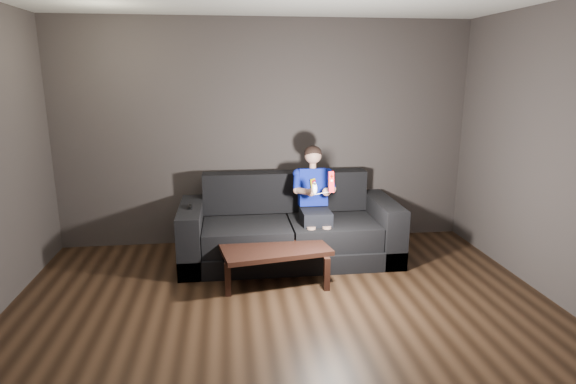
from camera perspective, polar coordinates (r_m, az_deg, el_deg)
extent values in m
plane|color=black|center=(3.93, 0.68, -17.76)|extent=(5.00, 5.00, 0.00)
cube|color=#413A38|center=(5.88, -2.63, 6.92)|extent=(5.00, 0.04, 2.70)
cube|color=black|center=(5.52, 0.15, -6.88)|extent=(2.42, 1.04, 0.21)
cube|color=black|center=(5.30, -4.90, -5.18)|extent=(0.95, 0.74, 0.25)
cube|color=black|center=(5.42, 5.39, -4.76)|extent=(0.95, 0.74, 0.25)
cube|color=black|center=(5.73, -0.35, 0.10)|extent=(1.93, 0.24, 0.47)
cube|color=black|center=(5.42, -11.36, -5.03)|extent=(0.24, 1.04, 0.66)
cube|color=black|center=(5.68, 11.12, -4.14)|extent=(0.24, 1.04, 0.66)
cube|color=black|center=(5.30, 3.28, -2.89)|extent=(0.31, 0.40, 0.15)
cube|color=#012A8E|center=(5.43, 2.93, 0.61)|extent=(0.31, 0.22, 0.44)
cube|color=#FFDE03|center=(5.33, 3.10, 1.05)|extent=(0.10, 0.10, 0.10)
cube|color=#BF0021|center=(5.32, 3.11, 1.04)|extent=(0.06, 0.06, 0.07)
cylinder|color=tan|center=(5.38, 2.96, 3.11)|extent=(0.07, 0.07, 0.06)
sphere|color=tan|center=(5.36, 2.97, 4.38)|extent=(0.19, 0.19, 0.19)
ellipsoid|color=black|center=(5.36, 2.96, 4.62)|extent=(0.20, 0.20, 0.17)
cylinder|color=#012A8E|center=(5.31, 1.00, 1.21)|extent=(0.08, 0.24, 0.20)
cylinder|color=#012A8E|center=(5.38, 5.10, 1.32)|extent=(0.08, 0.24, 0.20)
cylinder|color=tan|center=(5.17, 1.90, 0.31)|extent=(0.15, 0.25, 0.11)
cylinder|color=tan|center=(5.22, 4.97, 0.40)|extent=(0.15, 0.25, 0.11)
sphere|color=tan|center=(5.09, 2.71, -0.05)|extent=(0.09, 0.09, 0.09)
sphere|color=tan|center=(5.12, 4.56, 0.01)|extent=(0.09, 0.09, 0.09)
cylinder|color=tan|center=(5.16, 2.75, -6.04)|extent=(0.09, 0.09, 0.36)
cylinder|color=tan|center=(5.19, 4.58, -5.95)|extent=(0.09, 0.09, 0.36)
cube|color=red|center=(4.87, 5.13, 1.20)|extent=(0.05, 0.08, 0.22)
cube|color=#6B0D00|center=(4.83, 5.21, 1.84)|extent=(0.03, 0.01, 0.03)
cylinder|color=silver|center=(4.85, 5.19, 0.97)|extent=(0.02, 0.01, 0.02)
ellipsoid|color=silver|center=(4.85, 3.17, 0.48)|extent=(0.06, 0.08, 0.14)
cylinder|color=black|center=(4.81, 3.24, 0.97)|extent=(0.02, 0.01, 0.02)
cube|color=black|center=(5.27, -11.58, -1.70)|extent=(0.04, 0.14, 0.03)
cube|color=black|center=(5.31, -11.55, -1.41)|extent=(0.02, 0.02, 0.00)
cube|color=black|center=(4.81, -1.48, -6.88)|extent=(1.12, 0.70, 0.05)
cube|color=black|center=(4.66, -7.14, -10.21)|extent=(0.06, 0.06, 0.33)
cube|color=black|center=(4.75, 4.62, -9.67)|extent=(0.06, 0.06, 0.33)
cube|color=black|center=(5.06, -7.16, -8.23)|extent=(0.06, 0.06, 0.33)
cube|color=black|center=(5.14, 3.65, -7.78)|extent=(0.06, 0.06, 0.33)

